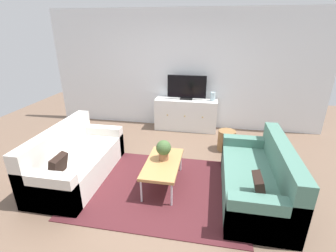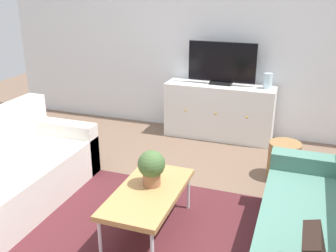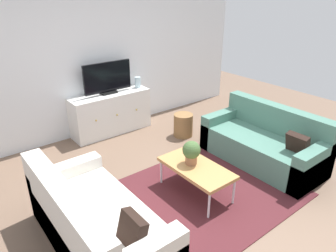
# 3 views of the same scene
# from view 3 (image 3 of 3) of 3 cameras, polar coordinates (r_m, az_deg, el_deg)

# --- Properties ---
(ground_plane) EXTENTS (10.00, 10.00, 0.00)m
(ground_plane) POSITION_cam_3_polar(r_m,az_deg,el_deg) (4.25, 4.07, -11.67)
(ground_plane) COLOR brown
(wall_back) EXTENTS (6.40, 0.12, 2.70)m
(wall_back) POSITION_cam_3_polar(r_m,az_deg,el_deg) (5.70, -13.34, 12.11)
(wall_back) COLOR white
(wall_back) RESTS_ON ground_plane
(area_rug) EXTENTS (2.50, 1.90, 0.01)m
(area_rug) POSITION_cam_3_polar(r_m,az_deg,el_deg) (4.16, 5.48, -12.54)
(area_rug) COLOR #4C1E23
(area_rug) RESTS_ON ground_plane
(couch_left_side) EXTENTS (0.85, 1.80, 0.84)m
(couch_left_side) POSITION_cam_3_polar(r_m,az_deg,el_deg) (3.39, -13.68, -17.20)
(couch_left_side) COLOR silver
(couch_left_side) RESTS_ON ground_plane
(couch_right_side) EXTENTS (0.85, 1.80, 0.84)m
(couch_right_side) POSITION_cam_3_polar(r_m,az_deg,el_deg) (5.00, 17.31, -3.10)
(couch_right_side) COLOR #4C7A6B
(couch_right_side) RESTS_ON ground_plane
(coffee_table) EXTENTS (0.51, 0.98, 0.41)m
(coffee_table) POSITION_cam_3_polar(r_m,az_deg,el_deg) (4.01, 5.14, -7.68)
(coffee_table) COLOR #B7844C
(coffee_table) RESTS_ON ground_plane
(potted_plant) EXTENTS (0.23, 0.23, 0.31)m
(potted_plant) POSITION_cam_3_polar(r_m,az_deg,el_deg) (3.96, 4.27, -4.65)
(potted_plant) COLOR #936042
(potted_plant) RESTS_ON coffee_table
(tv_console) EXTENTS (1.44, 0.47, 0.74)m
(tv_console) POSITION_cam_3_polar(r_m,az_deg,el_deg) (5.78, -10.32, 2.34)
(tv_console) COLOR white
(tv_console) RESTS_ON ground_plane
(flat_screen_tv) EXTENTS (0.89, 0.16, 0.55)m
(flat_screen_tv) POSITION_cam_3_polar(r_m,az_deg,el_deg) (5.59, -10.91, 8.51)
(flat_screen_tv) COLOR black
(flat_screen_tv) RESTS_ON tv_console
(glass_vase) EXTENTS (0.11, 0.11, 0.20)m
(glass_vase) POSITION_cam_3_polar(r_m,az_deg,el_deg) (5.91, -5.51, 7.92)
(glass_vase) COLOR silver
(glass_vase) RESTS_ON tv_console
(wicker_basket) EXTENTS (0.34, 0.34, 0.41)m
(wicker_basket) POSITION_cam_3_polar(r_m,az_deg,el_deg) (5.60, 2.78, 0.18)
(wicker_basket) COLOR olive
(wicker_basket) RESTS_ON ground_plane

